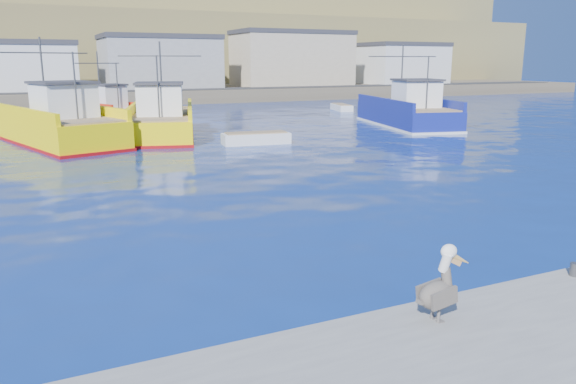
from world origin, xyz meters
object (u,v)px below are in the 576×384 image
object	(u,v)px
trawler_yellow_b	(162,121)
skiff_far	(341,108)
skiff_mid	(256,139)
trawler_blue	(407,113)
pelican	(440,289)
trawler_yellow_a	(56,125)
boat_orange	(107,110)

from	to	relation	value
trawler_yellow_b	skiff_far	distance (m)	26.09
trawler_yellow_b	skiff_mid	xyz separation A→B (m)	(4.56, -6.26, -0.79)
skiff_mid	skiff_far	distance (m)	26.47
trawler_blue	pelican	size ratio (longest dim) A/B	9.02
trawler_yellow_a	skiff_far	size ratio (longest dim) A/B	3.40
pelican	skiff_far	bearing A→B (deg)	61.29
pelican	skiff_mid	bearing A→B (deg)	75.07
trawler_yellow_b	pelican	world-z (taller)	trawler_yellow_b
skiff_mid	skiff_far	world-z (taller)	skiff_mid
skiff_mid	skiff_far	size ratio (longest dim) A/B	1.06
trawler_blue	pelican	xyz separation A→B (m)	(-22.04, -30.08, 0.02)
skiff_mid	pelican	size ratio (longest dim) A/B	3.08
trawler_blue	skiff_far	distance (m)	15.45
trawler_blue	trawler_yellow_b	bearing A→B (deg)	174.36
trawler_yellow_b	boat_orange	world-z (taller)	trawler_yellow_b
trawler_blue	skiff_mid	world-z (taller)	trawler_blue
trawler_yellow_b	trawler_blue	distance (m)	19.81
trawler_blue	boat_orange	bearing A→B (deg)	147.05
trawler_yellow_b	pelican	bearing A→B (deg)	-94.14
trawler_yellow_a	pelican	bearing A→B (deg)	-81.70
trawler_blue	pelican	bearing A→B (deg)	-126.22
boat_orange	skiff_mid	distance (m)	19.59
boat_orange	skiff_mid	xyz separation A→B (m)	(6.62, -18.43, -0.71)
trawler_blue	boat_orange	distance (m)	25.96
skiff_mid	pelican	distance (m)	26.69
trawler_yellow_a	trawler_blue	bearing A→B (deg)	-3.34
pelican	trawler_yellow_a	bearing A→B (deg)	98.30
trawler_blue	skiff_far	xyz separation A→B (m)	(2.76, 15.18, -0.82)
boat_orange	skiff_far	size ratio (longest dim) A/B	2.02
skiff_far	trawler_blue	bearing A→B (deg)	-100.30
trawler_blue	skiff_far	world-z (taller)	trawler_blue
pelican	trawler_yellow_b	bearing A→B (deg)	85.86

